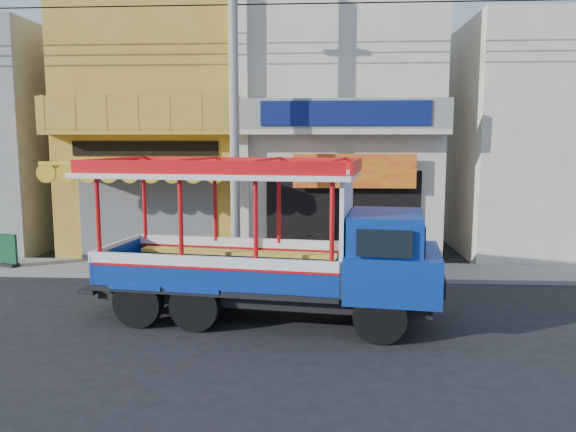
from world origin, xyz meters
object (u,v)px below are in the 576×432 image
object	(u,v)px
utility_pole	(239,93)
green_sign	(8,253)
songthaew_truck	(289,244)
potted_plant_c	(409,255)
potted_plant_a	(303,249)

from	to	relation	value
utility_pole	green_sign	bearing A→B (deg)	176.18
songthaew_truck	potted_plant_c	size ratio (longest dim) A/B	8.69
utility_pole	green_sign	world-z (taller)	utility_pole
utility_pole	potted_plant_c	world-z (taller)	utility_pole
potted_plant_a	potted_plant_c	distance (m)	3.05
songthaew_truck	green_sign	world-z (taller)	songthaew_truck
songthaew_truck	potted_plant_a	world-z (taller)	songthaew_truck
songthaew_truck	potted_plant_c	world-z (taller)	songthaew_truck
utility_pole	potted_plant_c	distance (m)	6.53
potted_plant_a	songthaew_truck	bearing A→B (deg)	-126.12
songthaew_truck	green_sign	size ratio (longest dim) A/B	7.83
songthaew_truck	green_sign	bearing A→B (deg)	154.04
utility_pole	potted_plant_c	xyz separation A→B (m)	(4.70, 0.72, -4.48)
green_sign	potted_plant_c	distance (m)	11.64
utility_pole	songthaew_truck	size ratio (longest dim) A/B	3.71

